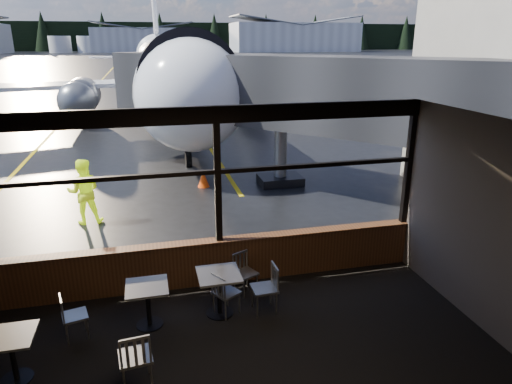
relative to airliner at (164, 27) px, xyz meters
name	(u,v)px	position (x,y,z in m)	size (l,w,h in m)	color
ground_plane	(146,58)	(-0.25, 99.45, -5.29)	(520.00, 520.00, 0.00)	black
ceiling	(256,141)	(-0.25, -23.55, -1.79)	(8.00, 6.00, 0.04)	#38332D
window_sill	(220,262)	(-0.25, -20.55, -4.84)	(8.00, 0.28, 0.90)	#522D18
window_header	(216,114)	(-0.25, -20.55, -1.94)	(8.00, 0.18, 0.30)	black
mullion_centre	(218,177)	(-0.25, -20.55, -3.09)	(0.12, 0.12, 2.60)	black
mullion_right	(409,164)	(3.70, -20.55, -3.09)	(0.12, 0.12, 2.60)	black
window_transom	(217,172)	(-0.25, -20.55, -2.99)	(8.00, 0.10, 0.08)	black
airliner	(164,27)	(0.00, 0.00, 0.00)	(28.83, 34.60, 10.57)	white
jet_bridge	(303,119)	(3.35, -15.05, -3.04)	(8.43, 10.31, 4.50)	#2A2A2C
cafe_table_near	(219,294)	(-0.44, -21.65, -4.89)	(0.73, 0.73, 0.80)	#ADA89F
cafe_table_mid	(148,306)	(-1.66, -21.71, -4.91)	(0.69, 0.69, 0.75)	gray
cafe_table_left	(13,358)	(-3.53, -22.60, -4.92)	(0.67, 0.67, 0.74)	gray
chair_near_e	(264,289)	(0.34, -21.75, -4.84)	(0.49, 0.49, 0.89)	#B6B1A4
chair_near_w	(226,293)	(-0.33, -21.67, -4.87)	(0.45, 0.45, 0.82)	beige
chair_near_n	(246,274)	(0.15, -21.05, -4.89)	(0.44, 0.44, 0.80)	#B5B0A3
chair_mid_s	(135,357)	(-1.85, -23.11, -4.82)	(0.50, 0.50, 0.93)	#AFAA9E
chair_mid_w	(75,316)	(-2.81, -21.77, -4.89)	(0.43, 0.43, 0.79)	beige
ground_crew	(84,192)	(-3.17, -16.61, -4.42)	(0.84, 0.65, 1.72)	#BFF219
cone_nose	(203,179)	(0.23, -14.24, -5.02)	(0.39, 0.39, 0.54)	#FF4808
cone_wing	(60,120)	(-6.26, -0.41, -5.06)	(0.32, 0.32, 0.45)	#EC4A07
hangar_mid	(142,39)	(-0.25, 164.45, -0.29)	(38.00, 15.00, 10.00)	silver
hangar_right	(294,36)	(59.75, 157.45, 0.71)	(50.00, 20.00, 12.00)	silver
fuel_tank_a	(60,44)	(-30.25, 161.45, -2.29)	(8.00, 8.00, 6.00)	silver
fuel_tank_b	(88,44)	(-20.25, 161.45, -2.29)	(8.00, 8.00, 6.00)	silver
fuel_tank_c	(116,44)	(-10.25, 161.45, -2.29)	(8.00, 8.00, 6.00)	silver
treeline	(142,36)	(-0.25, 189.45, 0.71)	(360.00, 3.00, 12.00)	black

